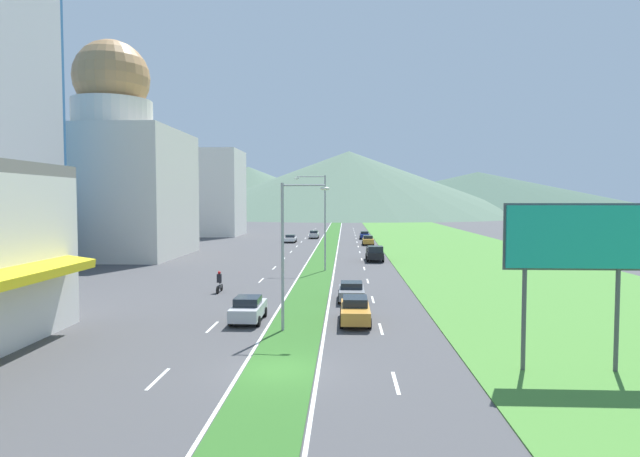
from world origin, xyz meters
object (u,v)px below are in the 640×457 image
Objects in this scene: car_0 at (364,235)px; car_2 at (314,234)px; street_lamp_mid at (322,216)px; pickup_truck_0 at (375,253)px; car_1 at (248,309)px; car_4 at (355,310)px; car_6 at (368,240)px; street_lamp_near at (288,246)px; billboard_roadside at (573,244)px; car_3 at (291,238)px; car_5 at (351,291)px; motorcycle_rider at (219,284)px.

car_0 is 0.98× the size of car_2.
pickup_truck_0 is at bearing 57.07° from street_lamp_mid.
car_1 reaches higher than car_0.
car_4 is 58.00m from car_6.
street_lamp_near reaches higher than pickup_truck_0.
billboard_roadside is 1.78× the size of car_3.
car_0 is 14.05m from car_6.
car_4 is 7.28m from car_5.
car_3 is at bearing -0.60° from motorcycle_rider.
street_lamp_mid reaches higher than pickup_truck_0.
motorcycle_rider reaches higher than car_0.
car_2 is at bearing 101.22° from billboard_roadside.
street_lamp_near is 11.25m from car_5.
car_4 is (-9.44, 9.10, -4.95)m from billboard_roadside.
car_3 is 2.13× the size of motorcycle_rider.
car_0 is at bearing 177.48° from car_4.
street_lamp_mid is 35.71m from billboard_roadside.
car_2 reaches higher than car_5.
car_2 is at bearing -98.07° from car_0.
street_lamp_near is 4.36× the size of motorcycle_rider.
street_lamp_near is 1.61× the size of pickup_truck_0.
car_1 is (-16.22, 9.17, -4.95)m from billboard_roadside.
billboard_roadside reaches higher than car_0.
motorcycle_rider is (-11.11, 10.46, -0.07)m from car_4.
motorcycle_rider is at bearing -133.27° from car_4.
car_2 is (-2.95, 75.78, -4.24)m from street_lamp_near.
motorcycle_rider reaches higher than car_2.
car_2 is 0.99× the size of car_4.
motorcycle_rider is at bearing 119.09° from street_lamp_near.
billboard_roadside is 1.40× the size of pickup_truck_0.
car_3 is at bearing -56.16° from car_0.
street_lamp_near is at bearing -177.77° from car_2.
car_6 is 0.77× the size of pickup_truck_0.
car_5 is at bearing -106.15° from motorcycle_rider.
street_lamp_mid is 2.41× the size of car_1.
pickup_truck_0 is (-0.07, -37.97, 0.21)m from car_0.
car_3 is at bearing 3.46° from car_1.
car_3 is 63.64m from car_4.
car_1 is 0.80× the size of pickup_truck_0.
car_0 is 2.32× the size of motorcycle_rider.
car_0 is at bearing -56.16° from car_3.
car_1 is at bearing -90.60° from car_4.
pickup_truck_0 reaches higher than motorcycle_rider.
billboard_roadside is at bearing 46.06° from car_4.
car_3 is at bearing -109.33° from car_6.
street_lamp_mid is at bearing -169.13° from car_3.
street_lamp_near reaches higher than car_0.
street_lamp_near reaches higher than car_2.
car_5 is at bearing -169.36° from car_3.
motorcycle_rider reaches higher than car_5.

